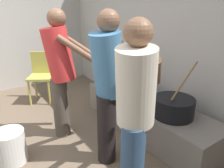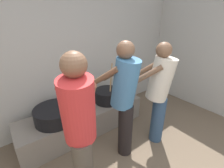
{
  "view_description": "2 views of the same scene",
  "coord_description": "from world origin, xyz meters",
  "px_view_note": "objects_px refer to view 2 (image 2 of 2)",
  "views": [
    {
      "loc": [
        2.07,
        0.2,
        1.61
      ],
      "look_at": [
        0.49,
        1.27,
        0.92
      ],
      "focal_mm": 33.91,
      "sensor_mm": 36.0,
      "label": 1
    },
    {
      "loc": [
        -0.8,
        -0.02,
        1.84
      ],
      "look_at": [
        0.44,
        1.61,
        0.96
      ],
      "focal_mm": 24.96,
      "sensor_mm": 36.0,
      "label": 2
    }
  ],
  "objects_px": {
    "cook_in_blue_shirt": "(124,96)",
    "cook_in_red_shirt": "(80,127)",
    "cook_in_cream_shirt": "(159,90)",
    "cooking_pot_main": "(107,96)",
    "cooking_pot_secondary": "(55,114)"
  },
  "relations": [
    {
      "from": "cooking_pot_main",
      "to": "cooking_pot_secondary",
      "type": "bearing_deg",
      "value": 179.64
    },
    {
      "from": "cook_in_blue_shirt",
      "to": "cook_in_red_shirt",
      "type": "height_order",
      "value": "cook_in_red_shirt"
    },
    {
      "from": "cook_in_blue_shirt",
      "to": "cook_in_cream_shirt",
      "type": "distance_m",
      "value": 0.57
    },
    {
      "from": "cooking_pot_main",
      "to": "cook_in_red_shirt",
      "type": "distance_m",
      "value": 1.42
    },
    {
      "from": "cooking_pot_main",
      "to": "cook_in_red_shirt",
      "type": "relative_size",
      "value": 0.42
    },
    {
      "from": "cook_in_red_shirt",
      "to": "cook_in_blue_shirt",
      "type": "bearing_deg",
      "value": 16.47
    },
    {
      "from": "cook_in_red_shirt",
      "to": "cook_in_cream_shirt",
      "type": "height_order",
      "value": "cook_in_red_shirt"
    },
    {
      "from": "cooking_pot_main",
      "to": "cook_in_blue_shirt",
      "type": "relative_size",
      "value": 0.42
    },
    {
      "from": "cooking_pot_main",
      "to": "cooking_pot_secondary",
      "type": "height_order",
      "value": "cooking_pot_main"
    },
    {
      "from": "cooking_pot_main",
      "to": "cooking_pot_secondary",
      "type": "xyz_separation_m",
      "value": [
        -0.95,
        0.01,
        -0.01
      ]
    },
    {
      "from": "cook_in_blue_shirt",
      "to": "cook_in_cream_shirt",
      "type": "relative_size",
      "value": 1.03
    },
    {
      "from": "cooking_pot_secondary",
      "to": "cook_in_cream_shirt",
      "type": "bearing_deg",
      "value": -34.3
    },
    {
      "from": "cooking_pot_main",
      "to": "cooking_pot_secondary",
      "type": "distance_m",
      "value": 0.95
    },
    {
      "from": "cooking_pot_main",
      "to": "cook_in_blue_shirt",
      "type": "xyz_separation_m",
      "value": [
        -0.25,
        -0.73,
        0.38
      ]
    },
    {
      "from": "cooking_pot_secondary",
      "to": "cook_in_red_shirt",
      "type": "xyz_separation_m",
      "value": [
        -0.04,
        -0.95,
        0.39
      ]
    }
  ]
}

